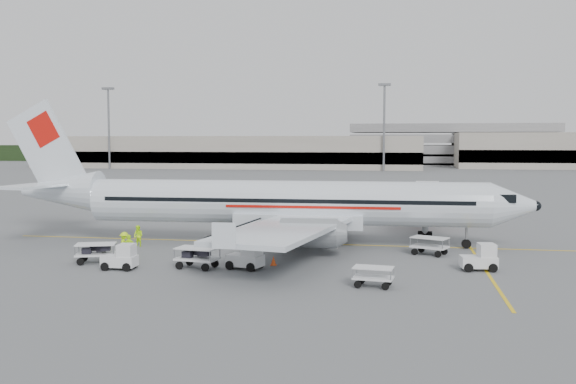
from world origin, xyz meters
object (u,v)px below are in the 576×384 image
Objects in this scene: belt_loader at (236,229)px; tug_mid at (245,256)px; aircraft at (286,173)px; tug_fore at (479,257)px; tug_aft at (119,257)px; jet_bridge at (426,207)px.

tug_mid is at bearing -77.01° from belt_loader.
tug_fore is at bearing -31.61° from aircraft.
aircraft reaches higher than belt_loader.
tug_mid is at bearing -179.15° from tug_fore.
tug_aft is (-7.59, -1.42, -0.04)m from tug_mid.
tug_fore reaches higher than tug_aft.
belt_loader is at bearing 153.94° from tug_fore.
tug_fore is (13.28, -7.70, -4.63)m from aircraft.
belt_loader reaches higher than tug_aft.
tug_fore is at bearing -24.29° from belt_loader.
belt_loader is 2.38× the size of tug_mid.
tug_mid reaches higher than tug_fore.
tug_mid is at bearing -117.06° from jet_bridge.
belt_loader is at bearing -135.77° from jet_bridge.
aircraft is 5.67m from belt_loader.
tug_mid reaches higher than tug_aft.
jet_bridge is at bearing 75.62° from tug_mid.
tug_aft is at bearing -128.67° from jet_bridge.
belt_loader is at bearing -151.62° from aircraft.
jet_bridge is (10.90, 10.50, -3.47)m from aircraft.
jet_bridge is 7.11× the size of tug_fore.
aircraft is 18.31× the size of tug_mid.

